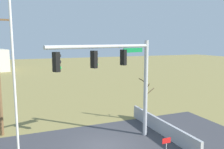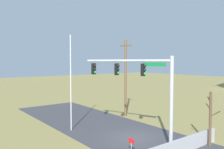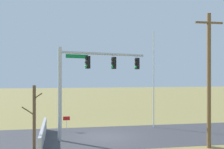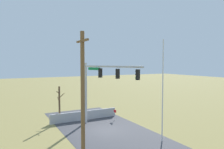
{
  "view_description": "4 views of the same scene",
  "coord_description": "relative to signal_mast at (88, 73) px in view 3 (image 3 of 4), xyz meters",
  "views": [
    {
      "loc": [
        -4.79,
        -13.08,
        6.63
      ],
      "look_at": [
        -0.07,
        -1.53,
        4.85
      ],
      "focal_mm": 37.33,
      "sensor_mm": 36.0,
      "label": 1
    },
    {
      "loc": [
        14.01,
        -13.01,
        6.33
      ],
      "look_at": [
        -1.09,
        -1.27,
        5.22
      ],
      "focal_mm": 37.69,
      "sensor_mm": 36.0,
      "label": 2
    },
    {
      "loc": [
        3.52,
        21.35,
        4.73
      ],
      "look_at": [
        -0.66,
        -0.48,
        4.73
      ],
      "focal_mm": 45.66,
      "sensor_mm": 36.0,
      "label": 3
    },
    {
      "loc": [
        -18.57,
        9.14,
        6.72
      ],
      "look_at": [
        0.09,
        -0.84,
        5.53
      ],
      "focal_mm": 33.96,
      "sensor_mm": 36.0,
      "label": 4
    }
  ],
  "objects": [
    {
      "name": "signal_mast",
      "position": [
        0.0,
        0.0,
        0.0
      ],
      "size": [
        7.16,
        2.92,
        6.7
      ],
      "color": "#B2B5BA",
      "rests_on": "ground_plane"
    },
    {
      "name": "sidewalk_corner",
      "position": [
        3.13,
        0.82,
        -4.81
      ],
      "size": [
        6.0,
        6.0,
        0.01
      ],
      "primitive_type": "cube",
      "color": "#B7B5AD",
      "rests_on": "ground_plane"
    },
    {
      "name": "open_sign",
      "position": [
        1.56,
        -2.57,
        -3.9
      ],
      "size": [
        0.56,
        0.04,
        1.22
      ],
      "color": "silver",
      "rests_on": "ground_plane"
    },
    {
      "name": "road_surface",
      "position": [
        -5.24,
        0.11,
        -4.81
      ],
      "size": [
        28.0,
        8.0,
        0.01
      ],
      "primitive_type": "cube",
      "color": "#3D3D42",
      "rests_on": "ground_plane"
    },
    {
      "name": "retaining_fence",
      "position": [
        3.31,
        0.55,
        -4.28
      ],
      "size": [
        0.2,
        8.05,
        1.05
      ],
      "primitive_type": "cube",
      "color": "#A8A8AD",
      "rests_on": "ground_plane"
    },
    {
      "name": "flagpole",
      "position": [
        -6.18,
        -2.88,
        -0.48
      ],
      "size": [
        0.1,
        0.1,
        8.67
      ],
      "primitive_type": "cylinder",
      "color": "silver",
      "rests_on": "ground_plane"
    },
    {
      "name": "utility_pole",
      "position": [
        -7.3,
        4.65,
        -0.31
      ],
      "size": [
        1.9,
        0.26,
        8.67
      ],
      "color": "brown",
      "rests_on": "ground_plane"
    },
    {
      "name": "ground_plane",
      "position": [
        -1.24,
        0.11,
        -4.81
      ],
      "size": [
        160.0,
        160.0,
        0.0
      ],
      "primitive_type": "plane",
      "color": "olive"
    },
    {
      "name": "bare_tree",
      "position": [
        3.71,
        3.37,
        -2.72
      ],
      "size": [
        1.27,
        1.02,
        4.06
      ],
      "color": "brown",
      "rests_on": "ground_plane"
    }
  ]
}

